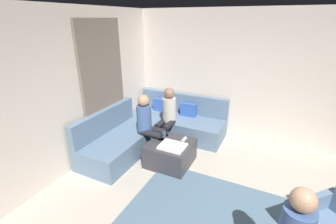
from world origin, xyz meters
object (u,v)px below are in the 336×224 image
Objects in this scene: sectional_couch at (154,129)px; coffee_mug at (164,134)px; person_on_couch_side at (149,123)px; person_on_couch_back at (167,114)px; game_remote at (184,139)px; ottoman at (170,153)px.

sectional_couch is 0.64m from coffee_mug.
sectional_couch is 2.12× the size of person_on_couch_side.
sectional_couch is at bearing 11.04° from person_on_couch_back.
person_on_couch_side reaches higher than game_remote.
sectional_couch reaches higher than game_remote.
person_on_couch_side reaches higher than coffee_mug.
sectional_couch is at bearing 138.04° from ottoman.
sectional_couch is at bearing 136.81° from coffee_mug.
coffee_mug is at bearing -43.19° from sectional_couch.
ottoman is 0.70m from person_on_couch_side.
ottoman is 0.63× the size of person_on_couch_back.
person_on_couch_back is 1.00× the size of person_on_couch_side.
person_on_couch_side is (-0.13, -0.52, 0.00)m from person_on_couch_back.
person_on_couch_side is at bearing -72.32° from sectional_couch.
person_on_couch_back is (-0.39, 0.66, 0.45)m from ottoman.
sectional_couch is 26.84× the size of coffee_mug.
sectional_couch reaches higher than coffee_mug.
person_on_couch_side is (-0.70, -0.08, 0.23)m from game_remote.
sectional_couch reaches higher than ottoman.
ottoman is 8.00× the size of coffee_mug.
ottoman is at bearing 75.13° from person_on_couch_side.
coffee_mug reaches higher than ottoman.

